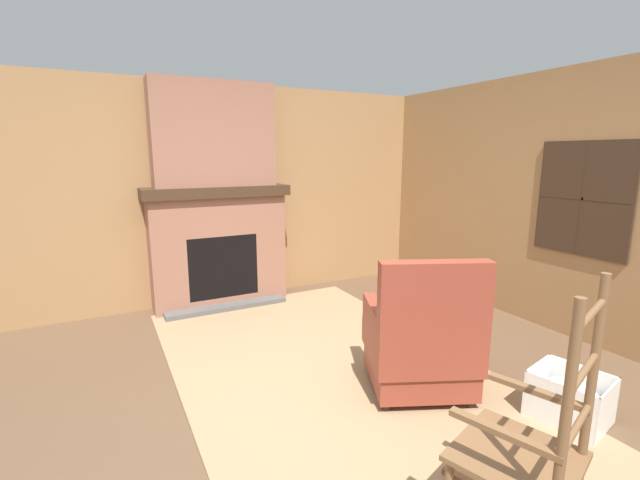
% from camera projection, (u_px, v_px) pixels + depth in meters
% --- Properties ---
extents(ground_plane, '(14.00, 14.00, 0.00)m').
position_uv_depth(ground_plane, '(323.00, 420.00, 2.70)').
color(ground_plane, brown).
extents(wood_panel_wall_left, '(0.06, 5.82, 2.41)m').
position_uv_depth(wood_panel_wall_left, '(212.00, 195.00, 4.76)').
color(wood_panel_wall_left, '#9E7247').
rests_on(wood_panel_wall_left, ground).
extents(wood_panel_wall_back, '(5.82, 0.09, 2.41)m').
position_uv_depth(wood_panel_wall_back, '(594.00, 207.00, 3.67)').
color(wood_panel_wall_back, '#9E7247').
rests_on(wood_panel_wall_back, ground).
extents(fireplace_hearth, '(0.55, 1.54, 1.32)m').
position_uv_depth(fireplace_hearth, '(219.00, 247.00, 4.69)').
color(fireplace_hearth, '#93604C').
rests_on(fireplace_hearth, ground).
extents(chimney_breast, '(0.30, 1.27, 1.07)m').
position_uv_depth(chimney_breast, '(214.00, 135.00, 4.46)').
color(chimney_breast, '#93604C').
rests_on(chimney_breast, fireplace_hearth).
extents(area_rug, '(3.76, 2.19, 0.01)m').
position_uv_depth(area_rug, '(332.00, 373.00, 3.27)').
color(area_rug, '#997A56').
rests_on(area_rug, ground).
extents(armchair, '(0.90, 0.91, 1.01)m').
position_uv_depth(armchair, '(421.00, 344.00, 2.95)').
color(armchair, brown).
rests_on(armchair, ground).
extents(rocking_chair, '(0.89, 0.66, 1.21)m').
position_uv_depth(rocking_chair, '(526.00, 465.00, 1.73)').
color(rocking_chair, brown).
rests_on(rocking_chair, ground).
extents(firewood_stack, '(0.38, 0.35, 0.12)m').
position_uv_depth(firewood_stack, '(416.00, 301.00, 4.74)').
color(firewood_stack, brown).
rests_on(firewood_stack, ground).
extents(laundry_basket, '(0.49, 0.44, 0.31)m').
position_uv_depth(laundry_basket, '(570.00, 397.00, 2.67)').
color(laundry_basket, white).
rests_on(laundry_basket, ground).
extents(oil_lamp_vase, '(0.09, 0.09, 0.32)m').
position_uv_depth(oil_lamp_vase, '(188.00, 176.00, 4.45)').
color(oil_lamp_vase, '#B24C42').
rests_on(oil_lamp_vase, fireplace_hearth).
extents(storage_case, '(0.18, 0.28, 0.11)m').
position_uv_depth(storage_case, '(249.00, 180.00, 4.76)').
color(storage_case, gray).
rests_on(storage_case, fireplace_hearth).
extents(decorative_plate_on_mantel, '(0.06, 0.23, 0.23)m').
position_uv_depth(decorative_plate_on_mantel, '(209.00, 175.00, 4.57)').
color(decorative_plate_on_mantel, gold).
rests_on(decorative_plate_on_mantel, fireplace_hearth).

